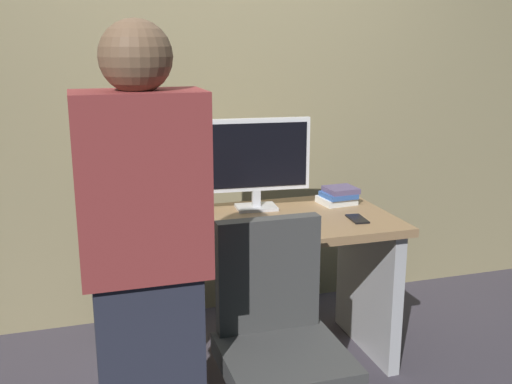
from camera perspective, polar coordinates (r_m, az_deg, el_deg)
name	(u,v)px	position (r m, az deg, el deg)	size (l,w,h in m)	color
ground_plane	(253,364)	(3.13, -0.28, -15.99)	(9.00, 9.00, 0.00)	#3D3842
wall_back	(214,54)	(3.43, -4.02, 12.91)	(6.40, 0.10, 3.00)	#8C7F5B
desk	(253,268)	(2.91, -0.29, -7.22)	(1.36, 0.69, 0.75)	#93704C
office_chair	(279,362)	(2.30, 2.20, -15.79)	(0.52, 0.52, 0.94)	black
person_at_desk	(146,276)	(1.98, -10.38, -7.82)	(0.40, 0.24, 1.64)	#262838
monitor	(256,159)	(2.96, 0.04, 3.18)	(0.54, 0.16, 0.46)	silver
keyboard	(237,228)	(2.69, -1.81, -3.40)	(0.43, 0.13, 0.02)	#262626
mouse	(300,219)	(2.79, 4.20, -2.62)	(0.06, 0.10, 0.03)	white
cup_near_keyboard	(150,224)	(2.67, -10.05, -2.97)	(0.07, 0.07, 0.09)	#3372B2
cup_by_monitor	(149,211)	(2.88, -10.14, -1.76)	(0.07, 0.07, 0.08)	white
book_stack	(338,196)	(3.13, 7.81, -0.36)	(0.19, 0.18, 0.09)	white
cell_phone	(357,219)	(2.88, 9.58, -2.53)	(0.07, 0.14, 0.01)	black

